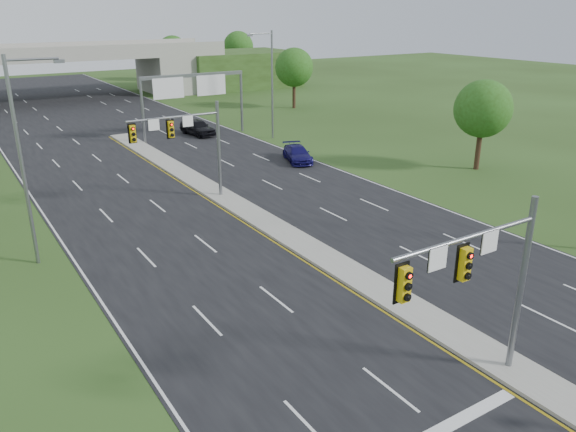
% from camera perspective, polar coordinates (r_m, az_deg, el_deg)
% --- Properties ---
extents(ground, '(240.00, 240.00, 0.00)m').
position_cam_1_polar(ground, '(23.97, 21.42, -14.23)').
color(ground, '#283F16').
rests_on(ground, ground).
extents(road, '(24.00, 160.00, 0.02)m').
position_cam_1_polar(road, '(50.56, -11.84, 4.96)').
color(road, black).
rests_on(road, ground).
extents(median, '(2.00, 54.00, 0.16)m').
position_cam_1_polar(median, '(39.98, -5.57, 1.35)').
color(median, gray).
rests_on(median, road).
extents(lane_markings, '(23.72, 160.00, 0.01)m').
position_cam_1_polar(lane_markings, '(44.89, -9.72, 3.18)').
color(lane_markings, gold).
rests_on(lane_markings, road).
extents(signal_mast_near, '(6.62, 0.60, 7.00)m').
position_cam_1_polar(signal_mast_near, '(20.01, 19.40, -5.47)').
color(signal_mast_near, slate).
rests_on(signal_mast_near, ground).
extents(signal_mast_far, '(6.62, 0.60, 7.00)m').
position_cam_1_polar(signal_mast_far, '(39.53, -10.04, 7.88)').
color(signal_mast_far, slate).
rests_on(signal_mast_far, ground).
extents(sign_gantry, '(11.58, 0.44, 6.67)m').
position_cam_1_polar(sign_gantry, '(61.04, -9.70, 12.71)').
color(sign_gantry, slate).
rests_on(sign_gantry, ground).
extents(overpass, '(80.00, 14.00, 8.10)m').
position_cam_1_polar(overpass, '(92.87, -22.43, 13.00)').
color(overpass, gray).
rests_on(overpass, ground).
extents(lightpole_l_mid, '(2.85, 0.25, 11.00)m').
position_cam_1_polar(lightpole_l_mid, '(31.80, -25.22, 5.79)').
color(lightpole_l_mid, slate).
rests_on(lightpole_l_mid, ground).
extents(lightpole_r_far, '(2.85, 0.25, 11.00)m').
position_cam_1_polar(lightpole_r_far, '(59.55, -1.79, 13.64)').
color(lightpole_r_far, slate).
rests_on(lightpole_r_far, ground).
extents(tree_r_near, '(4.80, 4.80, 7.60)m').
position_cam_1_polar(tree_r_near, '(50.29, 19.20, 10.23)').
color(tree_r_near, '#382316').
rests_on(tree_r_near, ground).
extents(tree_r_mid, '(5.20, 5.20, 8.12)m').
position_cam_1_polar(tree_r_mid, '(78.95, 0.62, 14.86)').
color(tree_r_mid, '#382316').
rests_on(tree_r_mid, ground).
extents(tree_back_c, '(5.60, 5.60, 8.32)m').
position_cam_1_polar(tree_back_c, '(112.78, -11.62, 16.12)').
color(tree_back_c, '#382316').
rests_on(tree_back_c, ground).
extents(tree_back_d, '(6.00, 6.00, 8.85)m').
position_cam_1_polar(tree_back_d, '(118.57, -5.06, 16.78)').
color(tree_back_d, '#382316').
rests_on(tree_back_d, ground).
extents(car_far_b, '(3.42, 5.20, 1.40)m').
position_cam_1_polar(car_far_b, '(50.96, 0.97, 6.34)').
color(car_far_b, '#110D4E').
rests_on(car_far_b, road).
extents(car_far_c, '(2.68, 5.25, 1.71)m').
position_cam_1_polar(car_far_c, '(62.74, -9.17, 8.90)').
color(car_far_c, black).
rests_on(car_far_c, road).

